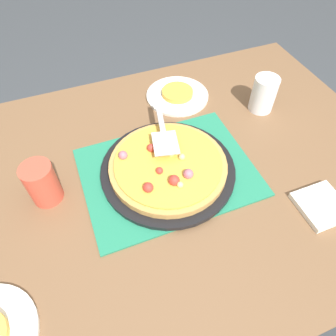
# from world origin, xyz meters

# --- Properties ---
(ground_plane) EXTENTS (8.00, 8.00, 0.00)m
(ground_plane) POSITION_xyz_m (0.00, 0.00, 0.00)
(ground_plane) COLOR #3D4247
(dining_table) EXTENTS (1.40, 1.00, 0.75)m
(dining_table) POSITION_xyz_m (0.00, 0.00, 0.64)
(dining_table) COLOR brown
(dining_table) RESTS_ON ground_plane
(placemat) EXTENTS (0.48, 0.36, 0.01)m
(placemat) POSITION_xyz_m (0.00, 0.00, 0.75)
(placemat) COLOR #237F5B
(placemat) RESTS_ON dining_table
(pizza_pan) EXTENTS (0.38, 0.38, 0.01)m
(pizza_pan) POSITION_xyz_m (0.00, 0.00, 0.76)
(pizza_pan) COLOR black
(pizza_pan) RESTS_ON placemat
(pizza) EXTENTS (0.33, 0.33, 0.05)m
(pizza) POSITION_xyz_m (0.00, 0.00, 0.78)
(pizza) COLOR tan
(pizza) RESTS_ON pizza_pan
(plate_near_left) EXTENTS (0.22, 0.22, 0.01)m
(plate_near_left) POSITION_xyz_m (-0.16, -0.31, 0.76)
(plate_near_left) COLOR white
(plate_near_left) RESTS_ON dining_table
(served_slice_left) EXTENTS (0.11, 0.11, 0.02)m
(served_slice_left) POSITION_xyz_m (-0.16, -0.31, 0.77)
(served_slice_left) COLOR gold
(served_slice_left) RESTS_ON plate_near_left
(cup_near) EXTENTS (0.08, 0.08, 0.12)m
(cup_near) POSITION_xyz_m (0.33, -0.04, 0.81)
(cup_near) COLOR #E04C38
(cup_near) RESTS_ON dining_table
(cup_far) EXTENTS (0.08, 0.08, 0.12)m
(cup_far) POSITION_xyz_m (-0.40, -0.15, 0.81)
(cup_far) COLOR white
(cup_far) RESTS_ON dining_table
(pizza_server) EXTENTS (0.09, 0.23, 0.01)m
(pizza_server) POSITION_xyz_m (-0.02, -0.10, 0.82)
(pizza_server) COLOR silver
(pizza_server) RESTS_ON pizza
(napkin_stack) EXTENTS (0.12, 0.12, 0.02)m
(napkin_stack) POSITION_xyz_m (-0.33, 0.25, 0.76)
(napkin_stack) COLOR white
(napkin_stack) RESTS_ON dining_table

